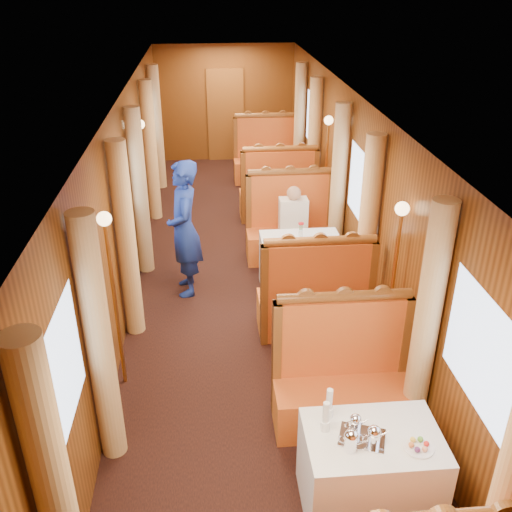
{
  "coord_description": "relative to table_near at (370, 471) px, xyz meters",
  "views": [
    {
      "loc": [
        -0.43,
        -6.65,
        3.95
      ],
      "look_at": [
        0.06,
        -1.0,
        1.05
      ],
      "focal_mm": 40.0,
      "sensor_mm": 36.0,
      "label": 1
    }
  ],
  "objects": [
    {
      "name": "floor",
      "position": [
        -0.75,
        3.5,
        -0.38
      ],
      "size": [
        3.0,
        12.0,
        0.01
      ],
      "primitive_type": null,
      "color": "black",
      "rests_on": "ground"
    },
    {
      "name": "ceiling",
      "position": [
        -0.75,
        3.5,
        2.12
      ],
      "size": [
        3.0,
        12.0,
        0.01
      ],
      "primitive_type": null,
      "rotation": [
        3.14,
        0.0,
        0.0
      ],
      "color": "silver",
      "rests_on": "wall_left"
    },
    {
      "name": "wall_far",
      "position": [
        -0.75,
        9.5,
        0.88
      ],
      "size": [
        3.0,
        0.01,
        2.5
      ],
      "primitive_type": null,
      "rotation": [
        1.57,
        0.0,
        0.0
      ],
      "color": "brown",
      "rests_on": "floor"
    },
    {
      "name": "wall_left",
      "position": [
        -2.25,
        3.5,
        0.88
      ],
      "size": [
        0.01,
        12.0,
        2.5
      ],
      "primitive_type": null,
      "rotation": [
        1.57,
        0.0,
        1.57
      ],
      "color": "brown",
      "rests_on": "floor"
    },
    {
      "name": "wall_right",
      "position": [
        0.75,
        3.5,
        0.88
      ],
      "size": [
        0.01,
        12.0,
        2.5
      ],
      "primitive_type": null,
      "rotation": [
        1.57,
        0.0,
        -1.57
      ],
      "color": "brown",
      "rests_on": "floor"
    },
    {
      "name": "doorway_far",
      "position": [
        -0.75,
        9.47,
        0.62
      ],
      "size": [
        0.8,
        0.04,
        2.0
      ],
      "primitive_type": "cube",
      "color": "brown",
      "rests_on": "floor"
    },
    {
      "name": "table_near",
      "position": [
        0.0,
        0.0,
        0.0
      ],
      "size": [
        1.05,
        0.72,
        0.75
      ],
      "primitive_type": "cube",
      "color": "white",
      "rests_on": "floor"
    },
    {
      "name": "banquette_near_aft",
      "position": [
        0.0,
        1.01,
        0.05
      ],
      "size": [
        1.3,
        0.55,
        1.34
      ],
      "color": "#B83114",
      "rests_on": "floor"
    },
    {
      "name": "table_mid",
      "position": [
        0.0,
        3.5,
        0.0
      ],
      "size": [
        1.05,
        0.72,
        0.75
      ],
      "primitive_type": "cube",
      "color": "white",
      "rests_on": "floor"
    },
    {
      "name": "banquette_mid_fwd",
      "position": [
        0.0,
        2.49,
        0.05
      ],
      "size": [
        1.3,
        0.55,
        1.34
      ],
      "color": "#B83114",
      "rests_on": "floor"
    },
    {
      "name": "banquette_mid_aft",
      "position": [
        0.0,
        4.51,
        0.05
      ],
      "size": [
        1.3,
        0.55,
        1.34
      ],
      "color": "#B83114",
      "rests_on": "floor"
    },
    {
      "name": "table_far",
      "position": [
        0.0,
        7.0,
        0.0
      ],
      "size": [
        1.05,
        0.72,
        0.75
      ],
      "primitive_type": "cube",
      "color": "white",
      "rests_on": "floor"
    },
    {
      "name": "banquette_far_fwd",
      "position": [
        0.0,
        5.99,
        0.05
      ],
      "size": [
        1.3,
        0.55,
        1.34
      ],
      "color": "#B83114",
      "rests_on": "floor"
    },
    {
      "name": "banquette_far_aft",
      "position": [
        0.0,
        8.01,
        0.05
      ],
      "size": [
        1.3,
        0.55,
        1.34
      ],
      "color": "#B83114",
      "rests_on": "floor"
    },
    {
      "name": "tea_tray",
      "position": [
        -0.1,
        -0.02,
        0.38
      ],
      "size": [
        0.41,
        0.36,
        0.01
      ],
      "primitive_type": "cube",
      "rotation": [
        0.0,
        0.0,
        -0.35
      ],
      "color": "silver",
      "rests_on": "table_near"
    },
    {
      "name": "teapot_left",
      "position": [
        -0.22,
        -0.12,
        0.45
      ],
      "size": [
        0.21,
        0.19,
        0.14
      ],
      "primitive_type": null,
      "rotation": [
        0.0,
        0.0,
        -0.37
      ],
      "color": "silver",
      "rests_on": "tea_tray"
    },
    {
      "name": "teapot_right",
      "position": [
        -0.03,
        -0.09,
        0.44
      ],
      "size": [
        0.18,
        0.14,
        0.14
      ],
      "primitive_type": null,
      "rotation": [
        0.0,
        0.0,
        0.1
      ],
      "color": "silver",
      "rests_on": "tea_tray"
    },
    {
      "name": "teapot_back",
      "position": [
        -0.14,
        0.06,
        0.44
      ],
      "size": [
        0.16,
        0.13,
        0.12
      ],
      "primitive_type": null,
      "rotation": [
        0.0,
        0.0,
        0.09
      ],
      "color": "silver",
      "rests_on": "tea_tray"
    },
    {
      "name": "fruit_plate",
      "position": [
        0.29,
        -0.15,
        0.39
      ],
      "size": [
        0.23,
        0.23,
        0.05
      ],
      "rotation": [
        0.0,
        0.0,
        -0.04
      ],
      "color": "white",
      "rests_on": "table_near"
    },
    {
      "name": "cup_inboard",
      "position": [
        -0.36,
        0.1,
        0.48
      ],
      "size": [
        0.08,
        0.08,
        0.26
      ],
      "rotation": [
        0.0,
        0.0,
        -0.15
      ],
      "color": "white",
      "rests_on": "table_near"
    },
    {
      "name": "cup_outboard",
      "position": [
        -0.31,
        0.24,
        0.48
      ],
      "size": [
        0.08,
        0.08,
        0.26
      ],
      "rotation": [
        0.0,
        0.0,
        0.3
      ],
      "color": "white",
      "rests_on": "table_near"
    },
    {
      "name": "rose_vase_mid",
      "position": [
        -0.01,
        3.5,
        0.55
      ],
      "size": [
        0.06,
        0.06,
        0.36
      ],
      "rotation": [
        0.0,
        0.0,
        -0.32
      ],
      "color": "silver",
      "rests_on": "table_mid"
    },
    {
      "name": "rose_vase_far",
      "position": [
        0.0,
        7.0,
        0.55
      ],
      "size": [
        0.06,
        0.06,
        0.36
      ],
      "rotation": [
        0.0,
        0.0,
        0.15
      ],
      "color": "silver",
      "rests_on": "table_far"
    },
    {
      "name": "window_left_near",
      "position": [
        -2.24,
        0.0,
        1.07
      ],
      "size": [
        0.01,
        1.2,
        0.9
      ],
      "primitive_type": null,
      "rotation": [
        1.57,
        0.0,
        1.57
      ],
      "color": "#96ADCE",
      "rests_on": "wall_left"
    },
    {
      "name": "curtain_left_near_a",
      "position": [
        -2.13,
        -0.78,
        0.8
      ],
      "size": [
        0.22,
        0.22,
        2.35
      ],
      "primitive_type": "cylinder",
      "color": "tan",
      "rests_on": "floor"
    },
    {
      "name": "curtain_left_near_b",
      "position": [
        -2.13,
        0.78,
        0.8
      ],
      "size": [
        0.22,
        0.22,
        2.35
      ],
      "primitive_type": "cylinder",
      "color": "tan",
      "rests_on": "floor"
    },
    {
      "name": "window_right_near",
      "position": [
        0.74,
        0.0,
        1.07
      ],
      "size": [
        0.01,
        1.2,
        0.9
      ],
      "primitive_type": null,
      "rotation": [
        1.57,
        0.0,
        -1.57
      ],
      "color": "#96ADCE",
      "rests_on": "wall_right"
    },
    {
      "name": "curtain_right_near_b",
      "position": [
        0.63,
        0.78,
        0.8
      ],
      "size": [
        0.22,
        0.22,
        2.35
      ],
      "primitive_type": "cylinder",
      "color": "tan",
      "rests_on": "floor"
    },
    {
      "name": "window_left_mid",
      "position": [
        -2.24,
        3.5,
        1.07
      ],
      "size": [
        0.01,
        1.2,
        0.9
      ],
      "primitive_type": null,
      "rotation": [
        1.57,
        0.0,
        1.57
      ],
      "color": "#96ADCE",
      "rests_on": "wall_left"
    },
    {
      "name": "curtain_left_mid_a",
      "position": [
        -2.13,
        2.72,
        0.8
      ],
      "size": [
        0.22,
        0.22,
        2.35
      ],
      "primitive_type": "cylinder",
      "color": "tan",
      "rests_on": "floor"
    },
    {
      "name": "curtain_left_mid_b",
      "position": [
        -2.13,
        4.28,
        0.8
      ],
      "size": [
        0.22,
        0.22,
        2.35
      ],
      "primitive_type": "cylinder",
      "color": "tan",
      "rests_on": "floor"
    },
    {
      "name": "window_right_mid",
      "position": [
        0.74,
        3.5,
        1.07
      ],
      "size": [
        0.01,
        1.2,
        0.9
      ],
      "primitive_type": null,
      "rotation": [
        1.57,
        0.0,
        -1.57
      ],
      "color": "#96ADCE",
      "rests_on": "wall_right"
    },
    {
      "name": "curtain_right_mid_a",
      "position": [
        0.63,
        2.72,
        0.8
      ],
      "size": [
        0.22,
        0.22,
        2.35
      ],
      "primitive_type": "cylinder",
      "color": "tan",
      "rests_on": "floor"
    },
    {
      "name": "curtain_right_mid_b",
      "position": [
        0.63,
        4.28,
        0.8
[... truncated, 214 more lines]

